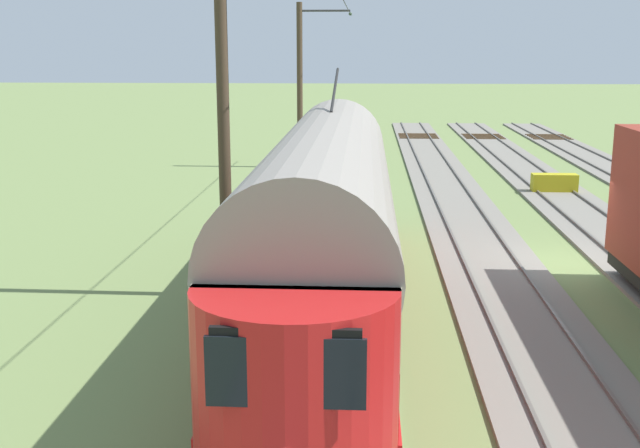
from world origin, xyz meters
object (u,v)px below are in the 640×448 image
object	(u,v)px
vintage_streetcar	(326,218)
track_end_bumper	(554,184)
catenary_pole_foreground	(301,83)
catenary_pole_mid_near	(226,123)

from	to	relation	value
vintage_streetcar	track_end_bumper	xyz separation A→B (m)	(-8.47, -15.52, -1.86)
catenary_pole_foreground	catenary_pole_mid_near	size ratio (longest dim) A/B	1.00
catenary_pole_foreground	track_end_bumper	size ratio (longest dim) A/B	4.39
track_end_bumper	catenary_pole_foreground	bearing A→B (deg)	-30.97
vintage_streetcar	catenary_pole_foreground	size ratio (longest dim) A/B	2.17
catenary_pole_foreground	catenary_pole_mid_near	xyz separation A→B (m)	(0.00, 20.55, 0.00)
vintage_streetcar	catenary_pole_foreground	bearing A→B (deg)	-83.88
catenary_pole_foreground	catenary_pole_mid_near	bearing A→B (deg)	90.00
vintage_streetcar	track_end_bumper	world-z (taller)	vintage_streetcar
catenary_pole_mid_near	track_end_bumper	size ratio (longest dim) A/B	4.39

